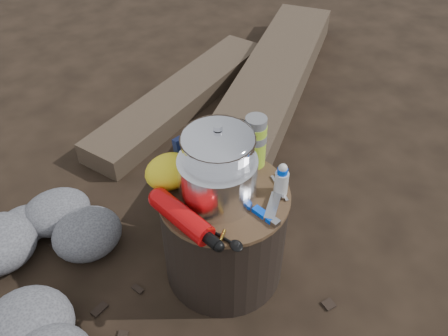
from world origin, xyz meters
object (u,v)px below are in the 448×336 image
log_main (267,91)px  fuel_bottle (182,217)px  travel_mug (235,143)px  thermos (255,142)px  stump (224,233)px  camping_pot (218,158)px

log_main → fuel_bottle: fuel_bottle is taller
fuel_bottle → travel_mug: (0.29, 0.17, 0.03)m
log_main → thermos: (-0.58, -0.70, 0.39)m
log_main → travel_mug: bearing=-82.6°
fuel_bottle → thermos: thermos is taller
thermos → log_main: bearing=50.7°
travel_mug → thermos: bearing=-55.0°
travel_mug → stump: bearing=-133.8°
camping_pot → stump: bearing=-97.9°
thermos → fuel_bottle: bearing=-160.4°
stump → fuel_bottle: fuel_bottle is taller
fuel_bottle → thermos: bearing=6.4°
log_main → travel_mug: travel_mug is taller
camping_pot → fuel_bottle: bearing=-152.6°
stump → thermos: size_ratio=2.27×
log_main → camping_pot: camping_pot is taller
thermos → stump: bearing=-156.2°
fuel_bottle → log_main: bearing=29.1°
stump → camping_pot: (0.01, 0.04, 0.30)m
log_main → thermos: thermos is taller
camping_pot → thermos: (0.15, 0.03, -0.02)m
camping_pot → thermos: size_ratio=1.21×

